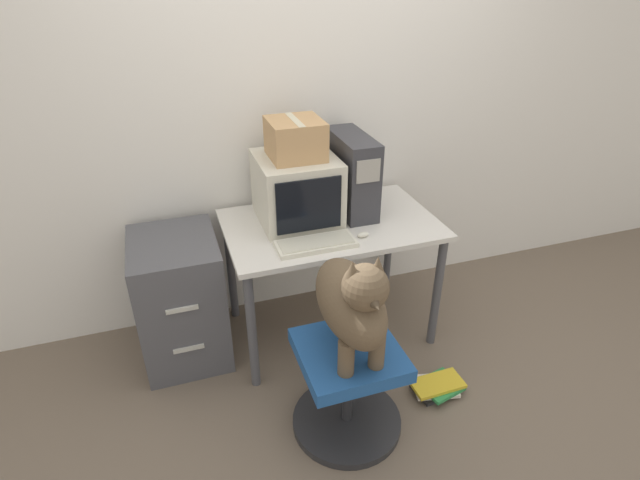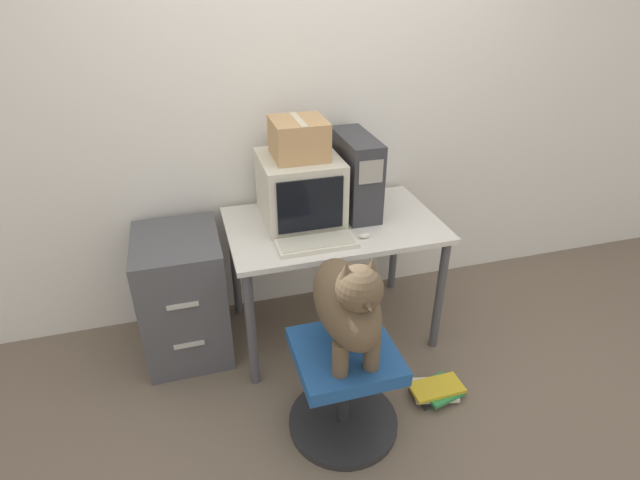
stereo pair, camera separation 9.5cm
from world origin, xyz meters
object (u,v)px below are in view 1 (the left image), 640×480
keyboard (316,244)px  dog (353,301)px  pc_tower (352,174)px  office_chair (348,385)px  crt_monitor (297,189)px  book_stack_floor (437,386)px  cardboard_box (295,139)px  filing_cabinet (181,299)px

keyboard → dog: dog is taller
pc_tower → office_chair: size_ratio=0.84×
crt_monitor → dog: crt_monitor is taller
keyboard → book_stack_floor: (0.54, -0.47, -0.73)m
pc_tower → dog: size_ratio=0.82×
cardboard_box → book_stack_floor: (0.54, -0.80, -1.19)m
dog → office_chair: bearing=90.0°
office_chair → pc_tower: bearing=68.6°
crt_monitor → office_chair: crt_monitor is taller
filing_cabinet → book_stack_floor: 1.51m
filing_cabinet → cardboard_box: bearing=2.3°
pc_tower → office_chair: bearing=-111.4°
pc_tower → keyboard: pc_tower is taller
pc_tower → dog: 0.97m
pc_tower → filing_cabinet: size_ratio=0.62×
crt_monitor → office_chair: (-0.00, -0.84, -0.68)m
keyboard → filing_cabinet: (-0.71, 0.31, -0.40)m
keyboard → office_chair: keyboard is taller
filing_cabinet → keyboard: bearing=-23.2°
office_chair → cardboard_box: 1.29m
keyboard → office_chair: (-0.01, -0.51, -0.51)m
keyboard → cardboard_box: cardboard_box is taller
dog → book_stack_floor: 0.92m
dog → filing_cabinet: 1.16m
crt_monitor → cardboard_box: 0.29m
filing_cabinet → book_stack_floor: size_ratio=2.46×
office_chair → filing_cabinet: (-0.70, 0.82, 0.11)m
filing_cabinet → cardboard_box: (0.71, 0.03, 0.86)m
pc_tower → keyboard: (-0.33, -0.35, -0.21)m
crt_monitor → cardboard_box: (0.00, 0.00, 0.29)m
office_chair → dog: 0.51m
book_stack_floor → office_chair: bearing=-175.3°
keyboard → filing_cabinet: keyboard is taller
filing_cabinet → cardboard_box: cardboard_box is taller
book_stack_floor → keyboard: bearing=138.9°
crt_monitor → dog: (-0.00, -0.86, -0.17)m
keyboard → office_chair: size_ratio=0.76×
office_chair → keyboard: bearing=89.1°
office_chair → book_stack_floor: (0.55, 0.04, -0.22)m
pc_tower → book_stack_floor: size_ratio=1.52×
office_chair → dog: size_ratio=0.97×
office_chair → cardboard_box: (0.00, 0.85, 0.97)m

